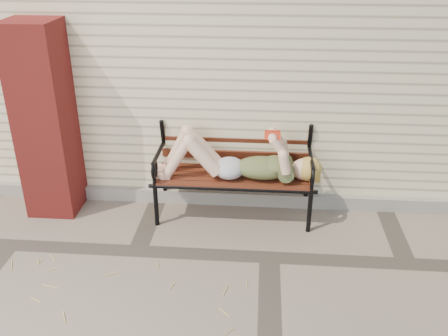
{
  "coord_description": "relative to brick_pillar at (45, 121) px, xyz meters",
  "views": [
    {
      "loc": [
        -0.12,
        -3.83,
        2.77
      ],
      "look_at": [
        -0.46,
        0.47,
        0.68
      ],
      "focal_mm": 40.0,
      "sensor_mm": 36.0,
      "label": 1
    }
  ],
  "objects": [
    {
      "name": "ground",
      "position": [
        2.3,
        -0.75,
        -1.0
      ],
      "size": [
        80.0,
        80.0,
        0.0
      ],
      "primitive_type": "plane",
      "color": "#786A5C",
      "rests_on": "ground"
    },
    {
      "name": "house_wall",
      "position": [
        2.3,
        2.25,
        0.5
      ],
      "size": [
        8.0,
        4.0,
        3.0
      ],
      "primitive_type": "cube",
      "color": "beige",
      "rests_on": "ground"
    },
    {
      "name": "garden_bench",
      "position": [
        1.92,
        0.07,
        -0.36
      ],
      "size": [
        1.75,
        0.7,
        1.13
      ],
      "color": "black",
      "rests_on": "ground"
    },
    {
      "name": "reading_woman",
      "position": [
        1.93,
        -0.07,
        -0.33
      ],
      "size": [
        1.65,
        0.38,
        0.52
      ],
      "color": "#092F40",
      "rests_on": "ground"
    },
    {
      "name": "foundation_strip",
      "position": [
        2.3,
        0.22,
        -0.93
      ],
      "size": [
        8.0,
        0.1,
        0.15
      ],
      "primitive_type": "cube",
      "color": "gray",
      "rests_on": "ground"
    },
    {
      "name": "brick_pillar",
      "position": [
        0.0,
        0.0,
        0.0
      ],
      "size": [
        0.5,
        0.5,
        2.0
      ],
      "primitive_type": "cube",
      "color": "maroon",
      "rests_on": "ground"
    },
    {
      "name": "straw_scatter",
      "position": [
        0.6,
        -1.8,
        -0.99
      ],
      "size": [
        2.99,
        1.77,
        0.01
      ],
      "color": "#CFC065",
      "rests_on": "ground"
    }
  ]
}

